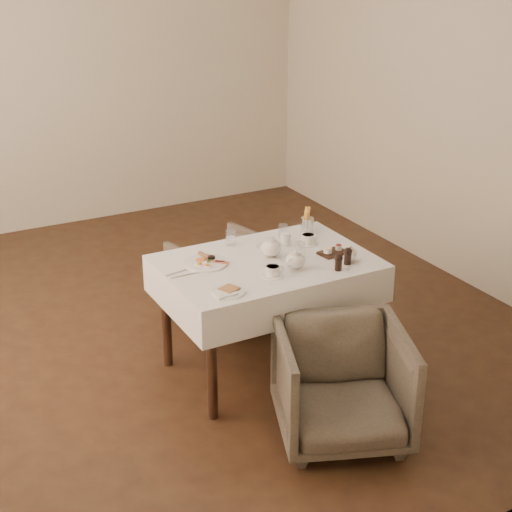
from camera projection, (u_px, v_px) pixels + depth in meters
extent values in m
plane|color=black|center=(191.00, 326.00, 5.60)|extent=(5.00, 5.00, 0.00)
plane|color=beige|center=(73.00, 69.00, 7.07)|extent=(4.50, 0.00, 4.50)
plane|color=beige|center=(442.00, 261.00, 3.01)|extent=(4.50, 0.00, 4.50)
plane|color=beige|center=(453.00, 94.00, 6.02)|extent=(0.00, 5.00, 5.00)
cube|color=black|center=(267.00, 266.00, 4.79)|extent=(1.20, 0.80, 0.04)
cube|color=white|center=(267.00, 278.00, 4.82)|extent=(1.28, 0.88, 0.23)
cylinder|color=black|center=(166.00, 316.00, 4.98)|extent=(0.06, 0.06, 0.70)
cylinder|color=black|center=(311.00, 283.00, 5.45)|extent=(0.06, 0.06, 0.70)
cylinder|color=black|center=(212.00, 365.00, 4.43)|extent=(0.06, 0.06, 0.70)
cylinder|color=black|center=(368.00, 323.00, 4.90)|extent=(0.06, 0.06, 0.70)
imported|color=#453D32|center=(342.00, 385.00, 4.28)|extent=(0.90, 0.91, 0.65)
imported|color=#453D32|center=(226.00, 279.00, 5.64)|extent=(0.77, 0.79, 0.60)
cylinder|color=white|center=(206.00, 263.00, 4.73)|extent=(0.27, 0.27, 0.01)
ellipsoid|color=orange|center=(201.00, 259.00, 4.76)|extent=(0.07, 0.06, 0.02)
cylinder|color=brown|center=(204.00, 255.00, 4.81)|extent=(0.04, 0.10, 0.02)
cylinder|color=black|center=(211.00, 258.00, 4.78)|extent=(0.05, 0.05, 0.02)
cube|color=maroon|center=(220.00, 262.00, 4.72)|extent=(0.09, 0.09, 0.01)
ellipsoid|color=#264C19|center=(211.00, 261.00, 4.74)|extent=(0.05, 0.04, 0.02)
cylinder|color=white|center=(228.00, 292.00, 4.36)|extent=(0.19, 0.19, 0.01)
cube|color=brown|center=(229.00, 289.00, 4.37)|extent=(0.12, 0.12, 0.01)
cube|color=white|center=(225.00, 294.00, 4.33)|extent=(0.13, 0.10, 0.02)
cylinder|color=white|center=(286.00, 239.00, 5.00)|extent=(0.08, 0.08, 0.08)
cylinder|color=white|center=(273.00, 276.00, 4.57)|extent=(0.13, 0.13, 0.01)
cylinder|color=white|center=(273.00, 271.00, 4.55)|extent=(0.10, 0.10, 0.06)
cylinder|color=#A37549|center=(273.00, 266.00, 4.54)|extent=(0.07, 0.07, 0.00)
cylinder|color=white|center=(308.00, 243.00, 5.03)|extent=(0.13, 0.13, 0.01)
cylinder|color=white|center=(308.00, 239.00, 5.02)|extent=(0.10, 0.10, 0.06)
cylinder|color=#A37549|center=(308.00, 235.00, 5.01)|extent=(0.08, 0.08, 0.00)
cylinder|color=silver|center=(231.00, 238.00, 5.00)|extent=(0.09, 0.09, 0.09)
cylinder|color=silver|center=(300.00, 249.00, 4.83)|extent=(0.08, 0.08, 0.09)
cylinder|color=silver|center=(283.00, 231.00, 5.13)|extent=(0.08, 0.08, 0.09)
cube|color=black|center=(333.00, 253.00, 4.88)|extent=(0.19, 0.14, 0.02)
cylinder|color=white|center=(328.00, 250.00, 4.85)|extent=(0.05, 0.05, 0.03)
cylinder|color=maroon|center=(339.00, 247.00, 4.90)|extent=(0.04, 0.04, 0.03)
cylinder|color=silver|center=(307.00, 225.00, 5.21)|extent=(0.08, 0.08, 0.10)
cube|color=silver|center=(180.00, 272.00, 4.62)|extent=(0.20, 0.05, 0.00)
cube|color=silver|center=(186.00, 275.00, 4.58)|extent=(0.20, 0.02, 0.00)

